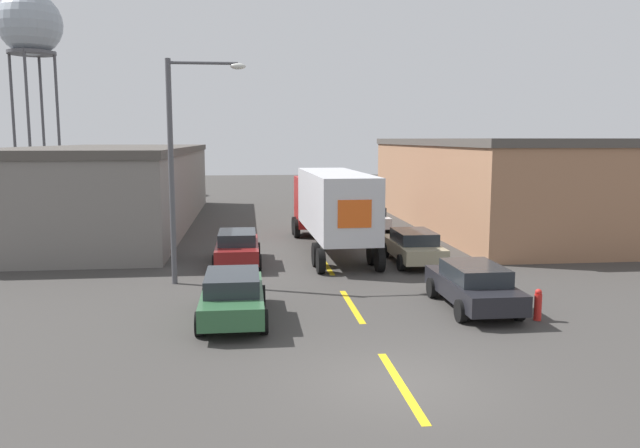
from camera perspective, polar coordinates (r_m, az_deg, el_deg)
ground_plane at (r=14.25m, az=7.28°, el=-14.18°), size 160.00×160.00×0.00m
road_centerline at (r=20.18m, az=2.92°, el=-7.48°), size 0.20×17.02×0.01m
warehouse_left at (r=40.43m, az=-18.46°, el=3.30°), size 9.67×27.13×4.86m
warehouse_right at (r=39.89m, az=17.34°, el=3.64°), size 12.35×23.09×5.34m
semi_truck at (r=29.67m, az=0.97°, el=1.92°), size 2.97×12.07×3.82m
parked_car_right_mid at (r=27.02m, az=8.51°, el=-2.00°), size 1.98×4.67×1.44m
parked_car_left_near at (r=18.62m, az=-7.98°, el=-6.44°), size 1.98×4.67×1.44m
parked_car_left_far at (r=26.78m, az=-7.56°, el=-2.07°), size 1.98×4.67×1.44m
parked_car_right_far at (r=36.67m, az=4.46°, el=0.63°), size 1.98×4.67×1.44m
parked_car_right_near at (r=20.27m, az=13.83°, el=-5.42°), size 1.98×4.67×1.44m
water_tower at (r=69.53m, az=-24.99°, el=16.07°), size 6.07×6.07×19.46m
street_lamp at (r=23.17m, az=-12.65°, el=6.20°), size 2.84×0.32×8.14m
fire_hydrant at (r=19.59m, az=19.30°, el=-6.98°), size 0.22×0.22×0.95m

